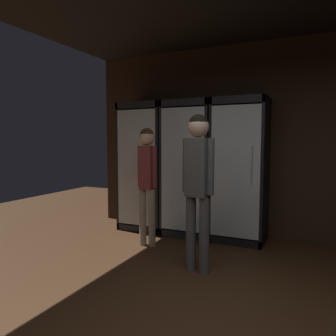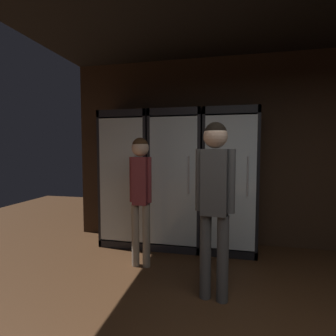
{
  "view_description": "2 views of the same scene",
  "coord_description": "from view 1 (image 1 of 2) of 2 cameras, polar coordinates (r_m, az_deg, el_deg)",
  "views": [
    {
      "loc": [
        0.44,
        -1.76,
        1.41
      ],
      "look_at": [
        -1.69,
        2.77,
        0.98
      ],
      "focal_mm": 34.46,
      "sensor_mm": 36.0,
      "label": 1
    },
    {
      "loc": [
        -0.61,
        -1.01,
        1.42
      ],
      "look_at": [
        -1.35,
        2.33,
        1.18
      ],
      "focal_mm": 27.87,
      "sensor_mm": 36.0,
      "label": 2
    }
  ],
  "objects": [
    {
      "name": "cooler_far_left",
      "position": [
        5.15,
        -3.79,
        0.03
      ],
      "size": [
        0.73,
        0.6,
        1.98
      ],
      "color": "black",
      "rests_on": "ground"
    },
    {
      "name": "shopper_far",
      "position": [
        3.39,
        5.32,
        -1.23
      ],
      "size": [
        0.37,
        0.22,
        1.68
      ],
      "color": "#4C4C4C",
      "rests_on": "ground"
    },
    {
      "name": "cooler_left",
      "position": [
        4.84,
        3.99,
        -0.19
      ],
      "size": [
        0.73,
        0.6,
        1.98
      ],
      "color": "black",
      "rests_on": "ground"
    },
    {
      "name": "shopper_near",
      "position": [
        4.25,
        -3.72,
        -0.61
      ],
      "size": [
        0.28,
        0.21,
        1.57
      ],
      "color": "gray",
      "rests_on": "ground"
    },
    {
      "name": "wall_back",
      "position": [
        4.81,
        19.99,
        4.52
      ],
      "size": [
        6.0,
        0.06,
        2.8
      ],
      "primitive_type": "cube",
      "color": "#382619",
      "rests_on": "ground"
    },
    {
      "name": "cooler_center",
      "position": [
        4.62,
        12.68,
        -0.57
      ],
      "size": [
        0.73,
        0.6,
        1.98
      ],
      "color": "black",
      "rests_on": "ground"
    }
  ]
}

